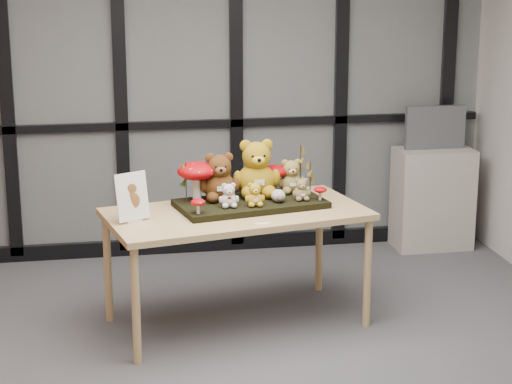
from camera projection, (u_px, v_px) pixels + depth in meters
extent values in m
plane|color=#AFACA5|center=(178.00, 79.00, 7.19)|extent=(5.00, 0.00, 5.00)
plane|color=#AFACA5|center=(361.00, 329.00, 2.43)|extent=(5.00, 0.00, 5.00)
cube|color=#2D383F|center=(179.00, 80.00, 7.17)|extent=(4.90, 0.02, 2.70)
cube|color=black|center=(182.00, 245.00, 7.50)|extent=(4.90, 0.06, 0.12)
cube|color=black|center=(180.00, 124.00, 7.25)|extent=(4.90, 0.06, 0.06)
cube|color=black|center=(6.00, 84.00, 6.94)|extent=(0.10, 0.06, 2.70)
cube|color=black|center=(120.00, 81.00, 7.09)|extent=(0.10, 0.06, 2.70)
cube|color=black|center=(236.00, 79.00, 7.24)|extent=(0.10, 0.06, 2.70)
cube|color=black|center=(341.00, 76.00, 7.39)|extent=(0.10, 0.06, 2.70)
cube|color=black|center=(448.00, 74.00, 7.54)|extent=(0.10, 0.06, 2.70)
cube|color=tan|center=(236.00, 214.00, 5.89)|extent=(1.76, 1.13, 0.04)
cylinder|color=tan|center=(136.00, 306.00, 5.39)|extent=(0.05, 0.05, 0.72)
cylinder|color=tan|center=(108.00, 268.00, 6.03)|extent=(0.05, 0.05, 0.72)
cylinder|color=tan|center=(367.00, 273.00, 5.94)|extent=(0.05, 0.05, 0.72)
cylinder|color=tan|center=(319.00, 242.00, 6.58)|extent=(0.05, 0.05, 0.72)
cube|color=black|center=(251.00, 204.00, 5.98)|extent=(1.01, 0.65, 0.04)
cube|color=silver|center=(133.00, 220.00, 5.66)|extent=(0.12, 0.10, 0.01)
cube|color=white|center=(132.00, 196.00, 5.62)|extent=(0.21, 0.15, 0.29)
ellipsoid|color=brown|center=(132.00, 201.00, 5.62)|extent=(0.09, 0.01, 0.11)
ellipsoid|color=brown|center=(132.00, 189.00, 5.60)|extent=(0.06, 0.01, 0.06)
cube|color=white|center=(263.00, 223.00, 5.61)|extent=(0.09, 0.03, 0.00)
cube|color=#A59D93|center=(432.00, 198.00, 7.55)|extent=(0.62, 0.36, 0.82)
cube|color=#4D5054|center=(435.00, 127.00, 7.42)|extent=(0.49, 0.05, 0.35)
cube|color=black|center=(436.00, 128.00, 7.40)|extent=(0.43, 0.00, 0.29)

